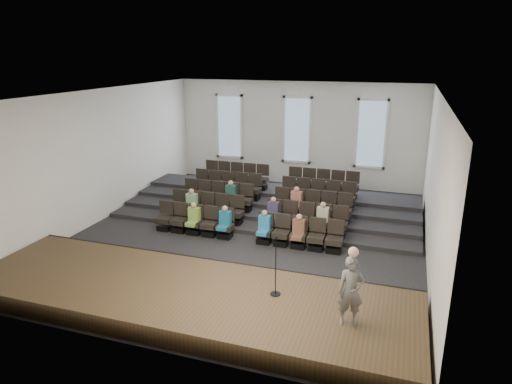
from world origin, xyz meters
TOP-DOWN VIEW (x-y plane):
  - ground at (0.00, 0.00)m, footprint 14.00×14.00m
  - ceiling at (0.00, 0.00)m, footprint 12.00×14.00m
  - wall_back at (0.00, 7.02)m, footprint 12.00×0.04m
  - wall_front at (0.00, -7.02)m, footprint 12.00×0.04m
  - wall_left at (-6.02, 0.00)m, footprint 0.04×14.00m
  - wall_right at (6.02, 0.00)m, footprint 0.04×14.00m
  - stage at (0.00, -5.10)m, footprint 11.80×3.60m
  - stage_lip at (0.00, -3.33)m, footprint 11.80×0.06m
  - risers at (0.00, 3.17)m, footprint 11.80×4.80m
  - seating_rows at (-0.00, 1.54)m, footprint 6.80×4.70m
  - windows at (0.00, 6.95)m, footprint 8.44×0.10m
  - audience at (0.08, 0.22)m, footprint 5.45×2.64m
  - speaker at (4.20, -5.37)m, footprint 0.66×0.53m
  - mic_stand at (2.29, -4.67)m, footprint 0.26×0.26m

SIDE VIEW (x-z plane):
  - ground at x=0.00m, z-range 0.00..0.00m
  - risers at x=0.00m, z-range -0.10..0.50m
  - stage at x=0.00m, z-range 0.00..0.50m
  - stage_lip at x=0.00m, z-range -0.01..0.51m
  - seating_rows at x=0.00m, z-range -0.15..1.52m
  - audience at x=0.08m, z-range 0.25..1.35m
  - mic_stand at x=2.29m, z-range 0.18..1.76m
  - speaker at x=4.20m, z-range 0.50..2.09m
  - wall_back at x=0.00m, z-range 0.00..5.00m
  - wall_front at x=0.00m, z-range 0.00..5.00m
  - wall_left at x=-6.02m, z-range 0.00..5.00m
  - wall_right at x=6.02m, z-range 0.00..5.00m
  - windows at x=0.00m, z-range 1.08..4.32m
  - ceiling at x=0.00m, z-range 5.00..5.02m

